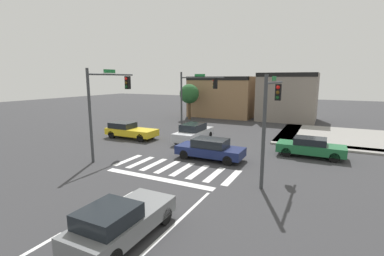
% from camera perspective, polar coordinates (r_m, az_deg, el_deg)
% --- Properties ---
extents(ground_plane, '(120.00, 120.00, 0.00)m').
position_cam_1_polar(ground_plane, '(20.79, 2.70, -4.78)').
color(ground_plane, '#353538').
extents(crosswalk_near, '(7.70, 2.66, 0.01)m').
position_cam_1_polar(crosswalk_near, '(16.95, -3.55, -8.31)').
color(crosswalk_near, silver).
rests_on(crosswalk_near, ground_plane).
extents(lane_markings, '(6.80, 24.25, 0.01)m').
position_cam_1_polar(lane_markings, '(10.51, -22.72, -21.49)').
color(lane_markings, white).
rests_on(lane_markings, ground_plane).
extents(bike_detector_marking, '(1.05, 1.05, 0.01)m').
position_cam_1_polar(bike_detector_marking, '(12.61, -9.40, -15.23)').
color(bike_detector_marking, yellow).
rests_on(bike_detector_marking, ground_plane).
extents(curb_corner_northeast, '(10.00, 10.60, 0.15)m').
position_cam_1_polar(curb_corner_northeast, '(28.30, 26.87, -1.69)').
color(curb_corner_northeast, gray).
rests_on(curb_corner_northeast, ground_plane).
extents(storefront_row, '(16.80, 6.19, 6.11)m').
position_cam_1_polar(storefront_row, '(38.38, 12.74, 6.40)').
color(storefront_row, '#93704C').
rests_on(storefront_row, ground_plane).
extents(traffic_signal_southwest, '(0.32, 4.42, 6.05)m').
position_cam_1_polar(traffic_signal_southwest, '(19.57, -17.26, 6.23)').
color(traffic_signal_southwest, '#383A3D').
rests_on(traffic_signal_southwest, ground_plane).
extents(traffic_signal_southeast, '(0.32, 4.62, 5.60)m').
position_cam_1_polar(traffic_signal_southeast, '(15.00, 16.20, 4.01)').
color(traffic_signal_southeast, '#383A3D').
rests_on(traffic_signal_southeast, ground_plane).
extents(traffic_signal_northwest, '(4.62, 0.32, 6.04)m').
position_cam_1_polar(traffic_signal_northwest, '(27.04, 0.75, 7.51)').
color(traffic_signal_northwest, '#383A3D').
rests_on(traffic_signal_northwest, ground_plane).
extents(car_green, '(4.43, 1.74, 1.36)m').
position_cam_1_polar(car_green, '(20.78, 23.46, -3.66)').
color(car_green, '#1E6638').
rests_on(car_green, ground_plane).
extents(car_silver, '(1.78, 4.78, 1.58)m').
position_cam_1_polar(car_silver, '(23.65, 0.36, -0.95)').
color(car_silver, '#B7BABF').
rests_on(car_silver, ground_plane).
extents(car_navy, '(4.54, 1.82, 1.41)m').
position_cam_1_polar(car_navy, '(18.57, 3.81, -4.34)').
color(car_navy, '#141E4C').
rests_on(car_navy, ground_plane).
extents(car_gray, '(1.75, 4.12, 1.40)m').
position_cam_1_polar(car_gray, '(9.95, -14.73, -18.26)').
color(car_gray, slate).
rests_on(car_gray, ground_plane).
extents(car_yellow, '(4.78, 1.88, 1.41)m').
position_cam_1_polar(car_yellow, '(25.66, -12.91, -0.47)').
color(car_yellow, gold).
rests_on(car_yellow, ground_plane).
extents(roadside_tree, '(2.56, 2.56, 4.68)m').
position_cam_1_polar(roadside_tree, '(36.44, -0.57, 7.08)').
color(roadside_tree, '#4C3823').
rests_on(roadside_tree, ground_plane).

